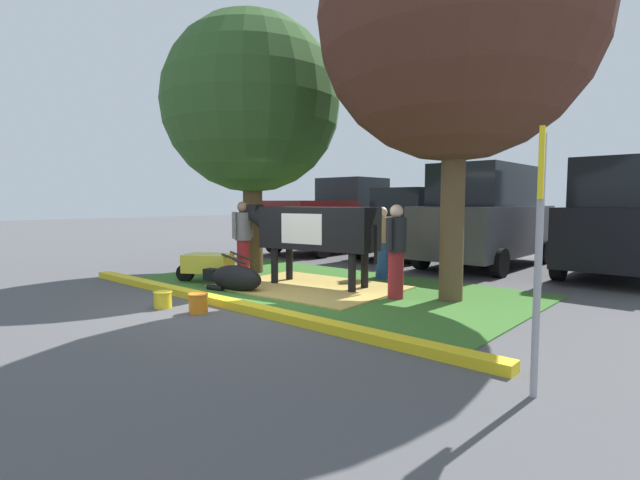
{
  "coord_description": "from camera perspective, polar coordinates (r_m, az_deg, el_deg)",
  "views": [
    {
      "loc": [
        5.66,
        -5.03,
        1.65
      ],
      "look_at": [
        -0.28,
        1.7,
        0.9
      ],
      "focal_mm": 26.38,
      "sensor_mm": 36.0,
      "label": 1
    }
  ],
  "objects": [
    {
      "name": "calf_lying",
      "position": [
        8.74,
        -10.32,
        -4.6
      ],
      "size": [
        1.33,
        0.67,
        0.48
      ],
      "color": "black",
      "rests_on": "ground"
    },
    {
      "name": "sedan_red",
      "position": [
        14.03,
        11.29,
        1.95
      ],
      "size": [
        2.06,
        4.42,
        2.02
      ],
      "color": "black",
      "rests_on": "ground"
    },
    {
      "name": "suv_black",
      "position": [
        12.17,
        33.32,
        2.2
      ],
      "size": [
        2.16,
        4.62,
        2.52
      ],
      "color": "black",
      "rests_on": "ground"
    },
    {
      "name": "person_visitor_near",
      "position": [
        9.9,
        -9.32,
        0.25
      ],
      "size": [
        0.34,
        0.53,
        1.64
      ],
      "color": "maroon",
      "rests_on": "ground"
    },
    {
      "name": "shade_tree_right",
      "position": [
        8.42,
        16.26,
        24.12
      ],
      "size": [
        4.4,
        4.4,
        6.68
      ],
      "color": "brown",
      "rests_on": "ground"
    },
    {
      "name": "bucket_yellow",
      "position": [
        7.69,
        -18.52,
        -6.82
      ],
      "size": [
        0.29,
        0.29,
        0.26
      ],
      "color": "yellow",
      "rests_on": "ground"
    },
    {
      "name": "bucket_orange",
      "position": [
        7.21,
        -14.55,
        -7.37
      ],
      "size": [
        0.3,
        0.3,
        0.29
      ],
      "color": "orange",
      "rests_on": "ground"
    },
    {
      "name": "pickup_truck_maroon",
      "position": [
        15.51,
        2.01,
        2.78
      ],
      "size": [
        2.27,
        5.42,
        2.42
      ],
      "color": "maroon",
      "rests_on": "ground"
    },
    {
      "name": "person_handler",
      "position": [
        9.98,
        7.54,
        -0.09
      ],
      "size": [
        0.53,
        0.34,
        1.52
      ],
      "color": "#23478C",
      "rests_on": "ground"
    },
    {
      "name": "ground_plane",
      "position": [
        7.75,
        -6.83,
        -7.54
      ],
      "size": [
        80.0,
        80.0,
        0.0
      ],
      "primitive_type": "plane",
      "color": "#4C4C4F"
    },
    {
      "name": "shade_tree_left",
      "position": [
        10.98,
        -8.31,
        15.96
      ],
      "size": [
        3.94,
        3.94,
        5.78
      ],
      "color": "#4C3823",
      "rests_on": "ground"
    },
    {
      "name": "wheelbarrow",
      "position": [
        9.75,
        -13.57,
        -2.81
      ],
      "size": [
        1.52,
        1.16,
        0.63
      ],
      "color": "gold",
      "rests_on": "ground"
    },
    {
      "name": "hay_bedding",
      "position": [
        8.9,
        -1.28,
        -5.74
      ],
      "size": [
        3.33,
        2.58,
        0.04
      ],
      "primitive_type": "cube",
      "rotation": [
        0.0,
        0.0,
        0.06
      ],
      "color": "tan",
      "rests_on": "ground"
    },
    {
      "name": "curb_yellow",
      "position": [
        7.5,
        -10.95,
        -7.54
      ],
      "size": [
        8.71,
        0.24,
        0.12
      ],
      "primitive_type": "cube",
      "color": "yellow",
      "rests_on": "ground"
    },
    {
      "name": "cow_holstein",
      "position": [
        8.95,
        -0.79,
        1.37
      ],
      "size": [
        3.12,
        1.05,
        1.57
      ],
      "color": "black",
      "rests_on": "ground"
    },
    {
      "name": "parking_sign",
      "position": [
        4.24,
        25.16,
        3.23
      ],
      "size": [
        0.15,
        0.44,
        2.22
      ],
      "color": "#99999E",
      "rests_on": "ground"
    },
    {
      "name": "grass_island",
      "position": [
        9.03,
        0.49,
        -5.69
      ],
      "size": [
        7.51,
        4.2,
        0.02
      ],
      "primitive_type": "cube",
      "color": "#386B28",
      "rests_on": "ground"
    },
    {
      "name": "person_visitor_far",
      "position": [
        7.89,
        9.21,
        -1.09
      ],
      "size": [
        0.34,
        0.53,
        1.59
      ],
      "color": "maroon",
      "rests_on": "ground"
    },
    {
      "name": "suv_dark_grey",
      "position": [
        12.49,
        19.5,
        2.75
      ],
      "size": [
        2.16,
        4.62,
        2.52
      ],
      "color": "#3D3D42",
      "rests_on": "ground"
    }
  ]
}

